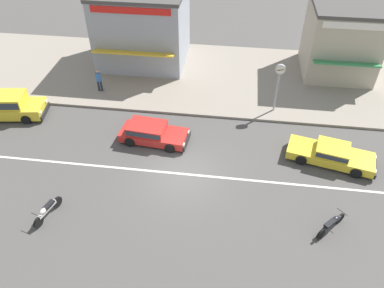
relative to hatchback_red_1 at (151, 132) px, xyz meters
name	(u,v)px	position (x,y,z in m)	size (l,w,h in m)	color
ground_plane	(182,174)	(2.21, -2.57, -0.59)	(160.00, 160.00, 0.00)	#4C4947
lane_centre_stripe	(182,174)	(2.21, -2.57, -0.59)	(50.40, 0.14, 0.01)	silver
kerb_strip	(203,76)	(2.21, 7.70, -0.51)	(68.00, 10.00, 0.15)	gray
hatchback_red_1	(151,132)	(0.00, 0.00, 0.00)	(4.11, 2.06, 1.10)	red
minivan_yellow_3	(3,105)	(-9.77, 1.19, 0.26)	(5.01, 2.40, 1.56)	yellow
sedan_yellow_5	(331,154)	(10.14, -0.50, -0.06)	(4.94, 2.67, 1.06)	yellow
motorcycle_1	(47,210)	(-3.66, -6.20, -0.17)	(0.76, 1.85, 0.80)	black
motorcycle_2	(332,224)	(9.48, -5.26, -0.17)	(1.45, 1.47, 0.80)	black
street_clock	(279,77)	(7.21, 3.86, 1.98)	(0.62, 0.22, 3.27)	#9E9EA3
pedestrian_near_clock	(99,79)	(-4.63, 4.64, 0.49)	(0.34, 0.34, 1.60)	#232838
shopfront_corner_warung	(341,39)	(11.81, 9.65, 2.08)	(4.85, 5.68, 5.02)	#B2A893
shopfront_mid_block	(142,26)	(-2.59, 9.50, 2.28)	(6.47, 6.19, 5.43)	#999EA8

